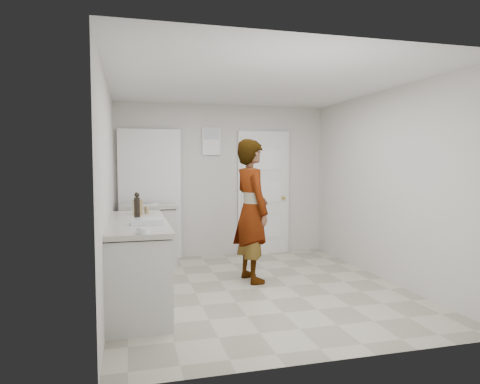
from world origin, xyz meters
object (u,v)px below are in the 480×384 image
object	(u,v)px
cake_mix_box	(138,207)
egg_bowl	(143,231)
oil_cruet_a	(137,204)
oil_cruet_b	(137,206)
baking_dish	(147,222)
person	(252,211)
spice_jar	(147,210)

from	to	relation	value
cake_mix_box	egg_bowl	distance (m)	1.39
oil_cruet_a	oil_cruet_b	xyz separation A→B (m)	(-0.01, -0.44, 0.02)
oil_cruet_b	baking_dish	bearing A→B (deg)	-78.65
cake_mix_box	person	bearing A→B (deg)	10.84
cake_mix_box	egg_bowl	world-z (taller)	cake_mix_box
oil_cruet_b	egg_bowl	world-z (taller)	oil_cruet_b
oil_cruet_b	baking_dish	world-z (taller)	oil_cruet_b
oil_cruet_b	spice_jar	bearing A→B (deg)	74.84
spice_jar	baking_dish	distance (m)	0.92
person	oil_cruet_a	bearing A→B (deg)	81.01
oil_cruet_a	person	bearing A→B (deg)	-0.46
baking_dish	egg_bowl	xyz separation A→B (m)	(-0.06, -0.58, -0.00)
oil_cruet_a	egg_bowl	bearing A→B (deg)	-89.21
person	spice_jar	bearing A→B (deg)	80.13
cake_mix_box	oil_cruet_b	size ratio (longest dim) A/B	0.62
spice_jar	egg_bowl	world-z (taller)	spice_jar
person	baking_dish	world-z (taller)	person
cake_mix_box	baking_dish	xyz separation A→B (m)	(0.07, -0.81, -0.07)
person	oil_cruet_b	size ratio (longest dim) A/B	6.24
oil_cruet_b	baking_dish	size ratio (longest dim) A/B	0.91
spice_jar	baking_dish	bearing A→B (deg)	-92.19
oil_cruet_b	baking_dish	xyz separation A→B (m)	(0.09, -0.45, -0.12)
oil_cruet_a	cake_mix_box	bearing A→B (deg)	-86.74
spice_jar	oil_cruet_b	distance (m)	0.49
person	spice_jar	world-z (taller)	person
person	baking_dish	size ratio (longest dim) A/B	5.68
cake_mix_box	baking_dish	distance (m)	0.82
spice_jar	oil_cruet_a	bearing A→B (deg)	-170.36
spice_jar	baking_dish	world-z (taller)	spice_jar
oil_cruet_b	egg_bowl	distance (m)	1.04
spice_jar	oil_cruet_a	size ratio (longest dim) A/B	0.34
spice_jar	egg_bowl	bearing A→B (deg)	-93.60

